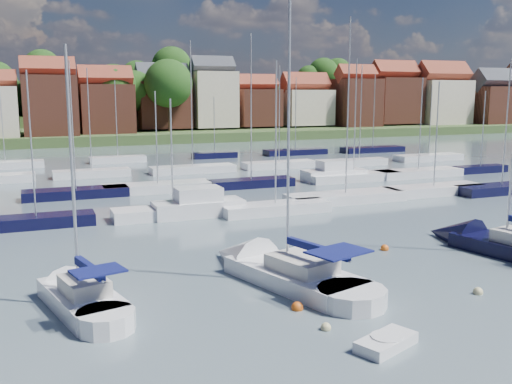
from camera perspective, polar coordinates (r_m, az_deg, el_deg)
name	(u,v)px	position (r m, az deg, el deg)	size (l,w,h in m)	color
ground	(195,177)	(65.06, -6.13, 1.48)	(260.00, 260.00, 0.00)	#425159
sailboat_left	(76,296)	(27.54, -17.54, -9.87)	(4.45, 9.35, 12.41)	silver
sailboat_centre	(275,270)	(29.93, 1.87, -7.83)	(6.54, 12.42, 16.31)	silver
sailboat_navy	(494,245)	(37.64, 22.71, -4.89)	(5.11, 11.37, 15.29)	black
tender	(386,343)	(22.66, 12.88, -14.46)	(2.83, 2.06, 0.56)	silver
buoy_b	(326,330)	(23.89, 7.00, -13.52)	(0.42, 0.42, 0.42)	beige
buoy_c	(297,310)	(25.80, 4.15, -11.65)	(0.54, 0.54, 0.54)	#D85914
buoy_d	(478,294)	(29.56, 21.31, -9.48)	(0.47, 0.47, 0.47)	beige
buoy_e	(385,250)	(35.80, 12.73, -5.68)	(0.50, 0.50, 0.50)	#D85914
marina_field	(224,178)	(60.95, -3.18, 1.36)	(79.62, 41.41, 15.93)	silver
far_shore_town	(107,111)	(155.98, -14.66, 7.80)	(212.46, 90.00, 22.27)	#3D572B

